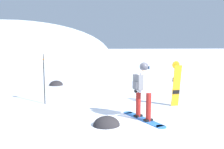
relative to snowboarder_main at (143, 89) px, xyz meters
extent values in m
plane|color=white|center=(-0.50, 0.21, -0.92)|extent=(300.00, 300.00, 0.00)
ellipsoid|color=white|center=(-11.42, 41.54, -0.92)|extent=(37.21, 33.49, 13.82)
cube|color=blue|center=(0.03, 0.01, -0.91)|extent=(0.78, 1.57, 0.02)
cylinder|color=blue|center=(-0.23, 0.75, -0.91)|extent=(0.28, 0.28, 0.02)
cylinder|color=blue|center=(0.29, -0.73, -0.91)|extent=(0.28, 0.28, 0.02)
cube|color=black|center=(-0.05, 0.24, -0.86)|extent=(0.28, 0.21, 0.06)
cube|color=black|center=(0.11, -0.22, -0.86)|extent=(0.28, 0.21, 0.06)
cylinder|color=maroon|center=(-0.05, 0.24, -0.48)|extent=(0.15, 0.15, 0.82)
cylinder|color=maroon|center=(0.11, -0.22, -0.48)|extent=(0.15, 0.15, 0.82)
cube|color=silver|center=(0.03, 0.01, 0.22)|extent=(0.41, 0.33, 0.58)
cylinder|color=silver|center=(-0.19, -0.07, 0.22)|extent=(0.15, 0.20, 0.57)
cylinder|color=silver|center=(0.25, 0.09, 0.22)|extent=(0.15, 0.20, 0.57)
sphere|color=black|center=(-0.22, -0.03, -0.03)|extent=(0.11, 0.11, 0.11)
sphere|color=black|center=(0.25, 0.13, -0.03)|extent=(0.11, 0.11, 0.11)
cube|color=slate|center=(-0.16, -0.06, 0.24)|extent=(0.26, 0.32, 0.44)
cube|color=slate|center=(-0.25, -0.09, 0.16)|extent=(0.12, 0.21, 0.20)
sphere|color=beige|center=(0.03, 0.01, 0.64)|extent=(0.21, 0.21, 0.21)
sphere|color=#4C4C56|center=(0.03, 0.01, 0.67)|extent=(0.25, 0.25, 0.25)
cube|color=navy|center=(0.15, 0.05, 0.64)|extent=(0.08, 0.17, 0.08)
cube|color=orange|center=(1.70, 1.20, -0.16)|extent=(0.28, 0.21, 1.51)
cylinder|color=orange|center=(1.70, 1.29, 0.59)|extent=(0.28, 0.06, 0.28)
cube|color=black|center=(1.70, 1.23, 0.06)|extent=(0.25, 0.09, 0.15)
cube|color=black|center=(1.70, 1.23, -0.38)|extent=(0.25, 0.09, 0.15)
cylinder|color=black|center=(-2.99, 2.59, 0.02)|extent=(0.04, 0.04, 1.88)
cylinder|color=orange|center=(-2.99, 2.59, 0.78)|extent=(0.20, 0.20, 0.02)
cone|color=black|center=(-2.99, 2.59, 1.00)|extent=(0.04, 0.04, 0.08)
ellipsoid|color=#282628|center=(-2.69, 6.74, -0.92)|extent=(0.76, 0.64, 0.53)
ellipsoid|color=#282628|center=(-1.14, -0.27, -0.92)|extent=(0.75, 0.64, 0.52)
camera|label=1|loc=(-2.27, -6.36, 1.28)|focal=37.13mm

